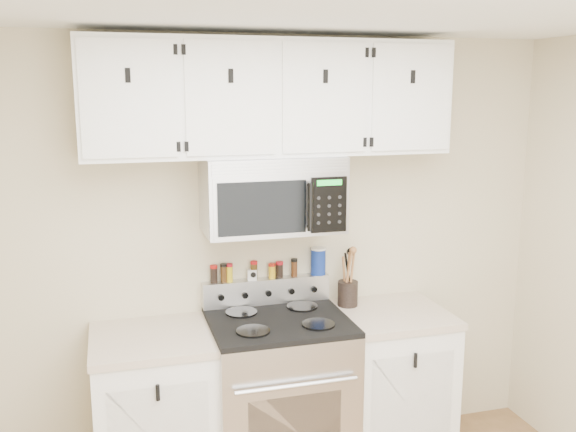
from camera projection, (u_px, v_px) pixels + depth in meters
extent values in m
cube|color=#BEAF8E|center=(265.00, 252.00, 3.78)|extent=(3.50, 0.01, 2.50)
cube|color=#B7B7BA|center=(279.00, 401.00, 3.63)|extent=(0.76, 0.65, 0.92)
cube|color=black|center=(295.00, 431.00, 3.34)|extent=(0.50, 0.02, 0.40)
cube|color=black|center=(279.00, 322.00, 3.54)|extent=(0.76, 0.65, 0.03)
cube|color=#B7B7BA|center=(266.00, 291.00, 3.79)|extent=(0.76, 0.08, 0.15)
cylinder|color=black|center=(253.00, 331.00, 3.35)|extent=(0.18, 0.18, 0.01)
cylinder|color=black|center=(318.00, 324.00, 3.44)|extent=(0.18, 0.18, 0.01)
cylinder|color=black|center=(241.00, 312.00, 3.63)|extent=(0.18, 0.18, 0.01)
cylinder|color=black|center=(302.00, 306.00, 3.73)|extent=(0.18, 0.18, 0.01)
cube|color=white|center=(155.00, 419.00, 3.48)|extent=(0.62, 0.60, 0.88)
cube|color=tan|center=(152.00, 339.00, 3.39)|extent=(0.64, 0.62, 0.04)
cube|color=white|center=(389.00, 387.00, 3.85)|extent=(0.62, 0.60, 0.88)
cube|color=tan|center=(391.00, 314.00, 3.76)|extent=(0.64, 0.62, 0.04)
cube|color=#9E9EA3|center=(272.00, 194.00, 3.53)|extent=(0.76, 0.38, 0.42)
cube|color=#B7B7BA|center=(282.00, 167.00, 3.31)|extent=(0.73, 0.01, 0.08)
cube|color=black|center=(262.00, 208.00, 3.32)|extent=(0.47, 0.01, 0.28)
cube|color=black|center=(329.00, 205.00, 3.42)|extent=(0.20, 0.01, 0.30)
cylinder|color=black|center=(310.00, 207.00, 3.36)|extent=(0.03, 0.03, 0.26)
cube|color=white|center=(271.00, 98.00, 3.45)|extent=(2.00, 0.33, 0.62)
cube|color=white|center=(129.00, 99.00, 3.09)|extent=(0.46, 0.01, 0.57)
cube|color=black|center=(128.00, 75.00, 3.06)|extent=(0.02, 0.01, 0.07)
cube|color=white|center=(231.00, 98.00, 3.22)|extent=(0.46, 0.01, 0.57)
cube|color=black|center=(231.00, 76.00, 3.20)|extent=(0.03, 0.01, 0.07)
cube|color=white|center=(325.00, 98.00, 3.36)|extent=(0.46, 0.01, 0.57)
cube|color=black|center=(326.00, 76.00, 3.33)|extent=(0.03, 0.01, 0.07)
cube|color=white|center=(412.00, 98.00, 3.49)|extent=(0.46, 0.01, 0.57)
cube|color=black|center=(413.00, 77.00, 3.46)|extent=(0.02, 0.01, 0.07)
cylinder|color=black|center=(348.00, 293.00, 3.83)|extent=(0.12, 0.12, 0.15)
cylinder|color=#905E34|center=(348.00, 275.00, 3.81)|extent=(0.01, 0.01, 0.28)
cylinder|color=#905E34|center=(352.00, 274.00, 3.81)|extent=(0.01, 0.01, 0.30)
cylinder|color=#905E34|center=(344.00, 276.00, 3.82)|extent=(0.01, 0.01, 0.26)
cylinder|color=black|center=(348.00, 275.00, 3.83)|extent=(0.01, 0.01, 0.27)
cylinder|color=#905E34|center=(348.00, 275.00, 3.79)|extent=(0.01, 0.01, 0.29)
cube|color=silver|center=(252.00, 274.00, 3.75)|extent=(0.06, 0.06, 0.06)
cylinder|color=navy|center=(318.00, 262.00, 3.85)|extent=(0.09, 0.09, 0.15)
cylinder|color=white|center=(318.00, 249.00, 3.83)|extent=(0.09, 0.09, 0.01)
cylinder|color=black|center=(214.00, 275.00, 3.68)|extent=(0.04, 0.04, 0.09)
cylinder|color=#A8100C|center=(214.00, 267.00, 3.67)|extent=(0.04, 0.04, 0.02)
cylinder|color=#442910|center=(224.00, 274.00, 3.70)|extent=(0.04, 0.04, 0.09)
cylinder|color=black|center=(224.00, 265.00, 3.69)|extent=(0.04, 0.04, 0.02)
cylinder|color=gold|center=(229.00, 274.00, 3.71)|extent=(0.04, 0.04, 0.09)
cylinder|color=maroon|center=(229.00, 265.00, 3.70)|extent=(0.04, 0.04, 0.02)
cylinder|color=#3C2A0E|center=(254.00, 272.00, 3.75)|extent=(0.04, 0.04, 0.09)
cylinder|color=#AF0D12|center=(254.00, 263.00, 3.74)|extent=(0.04, 0.04, 0.02)
cylinder|color=gold|center=(272.00, 272.00, 3.78)|extent=(0.04, 0.04, 0.07)
cylinder|color=#9D190C|center=(272.00, 265.00, 3.77)|extent=(0.04, 0.04, 0.02)
cylinder|color=black|center=(280.00, 271.00, 3.79)|extent=(0.04, 0.04, 0.08)
cylinder|color=#AD0D19|center=(280.00, 263.00, 3.78)|extent=(0.04, 0.04, 0.02)
cylinder|color=#462511|center=(294.00, 269.00, 3.81)|extent=(0.04, 0.04, 0.09)
cylinder|color=black|center=(294.00, 260.00, 3.80)|extent=(0.04, 0.04, 0.02)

